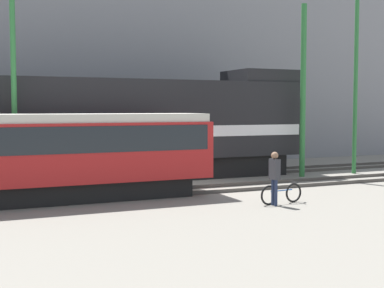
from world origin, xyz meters
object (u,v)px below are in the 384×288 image
(person, at_px, (275,173))
(freight_locomotive, at_px, (121,128))
(bicycle, at_px, (281,194))
(utility_pole_right, at_px, (356,81))
(utility_pole_left, at_px, (14,81))
(streetcar, at_px, (38,152))
(utility_pole_center, at_px, (303,91))

(person, bearing_deg, freight_locomotive, 110.07)
(bicycle, height_order, utility_pole_right, utility_pole_right)
(freight_locomotive, relative_size, utility_pole_left, 2.07)
(freight_locomotive, distance_m, person, 8.68)
(streetcar, height_order, utility_pole_right, utility_pole_right)
(bicycle, xyz_separation_m, utility_pole_left, (-8.09, 5.74, 3.92))
(streetcar, relative_size, bicycle, 7.00)
(utility_pole_left, xyz_separation_m, utility_pole_right, (16.14, -0.00, 0.33))
(utility_pole_left, bearing_deg, utility_pole_center, -0.00)
(person, bearing_deg, utility_pole_center, 48.05)
(utility_pole_center, bearing_deg, streetcar, -170.25)
(bicycle, relative_size, utility_pole_right, 0.19)
(utility_pole_left, bearing_deg, utility_pole_right, -0.00)
(utility_pole_center, bearing_deg, freight_locomotive, 165.51)
(utility_pole_center, relative_size, utility_pole_right, 0.89)
(freight_locomotive, height_order, utility_pole_right, utility_pole_right)
(streetcar, bearing_deg, person, -28.00)
(utility_pole_right, bearing_deg, freight_locomotive, 169.37)
(utility_pole_left, xyz_separation_m, utility_pole_center, (13.01, -0.00, -0.19))
(utility_pole_left, bearing_deg, person, -37.67)
(streetcar, bearing_deg, utility_pole_right, 7.82)
(freight_locomotive, xyz_separation_m, streetcar, (-4.18, -4.28, -0.63))
(freight_locomotive, xyz_separation_m, bicycle, (3.36, -7.88, -2.04))
(freight_locomotive, relative_size, bicycle, 10.14)
(bicycle, bearing_deg, person, -154.87)
(bicycle, height_order, utility_pole_left, utility_pole_left)
(utility_pole_center, bearing_deg, person, -131.95)
(bicycle, distance_m, utility_pole_right, 10.76)
(person, distance_m, utility_pole_right, 10.90)
(streetcar, xyz_separation_m, utility_pole_left, (-0.55, 2.14, 2.51))
(utility_pole_left, bearing_deg, freight_locomotive, 24.33)
(freight_locomotive, distance_m, streetcar, 6.02)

